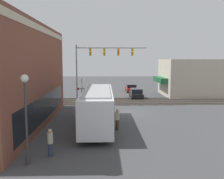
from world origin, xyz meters
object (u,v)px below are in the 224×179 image
at_px(parked_car_black, 136,94).
at_px(pedestrian_near_bus, 117,119).
at_px(streetlamp, 26,112).
at_px(crossing_signal, 82,89).
at_px(pedestrian_by_lamp, 50,142).
at_px(city_bus, 98,106).
at_px(parked_car_red, 131,88).

distance_m(parked_car_black, pedestrian_near_bus, 17.64).
height_order(streetlamp, pedestrian_near_bus, streetlamp).
xyz_separation_m(streetlamp, pedestrian_near_bus, (6.86, -5.42, -2.12)).
bearing_deg(crossing_signal, pedestrian_near_bus, -158.99).
relative_size(streetlamp, pedestrian_by_lamp, 2.96).
relative_size(parked_car_black, pedestrian_by_lamp, 2.50).
distance_m(streetlamp, pedestrian_near_bus, 9.00).
bearing_deg(streetlamp, crossing_signal, -4.98).
bearing_deg(pedestrian_near_bus, parked_car_black, -12.14).
height_order(city_bus, streetlamp, streetlamp).
distance_m(parked_car_red, pedestrian_by_lamp, 31.64).
relative_size(city_bus, parked_car_red, 2.34).
bearing_deg(parked_car_black, parked_car_red, -0.00).
bearing_deg(parked_car_red, streetlamp, 163.93).
distance_m(crossing_signal, parked_car_red, 16.57).
height_order(streetlamp, parked_car_black, streetlamp).
relative_size(city_bus, pedestrian_near_bus, 6.15).
distance_m(streetlamp, parked_car_red, 33.08).
bearing_deg(streetlamp, parked_car_black, -20.76).
height_order(parked_car_black, pedestrian_near_bus, pedestrian_near_bus).
xyz_separation_m(pedestrian_by_lamp, pedestrian_near_bus, (5.74, -4.39, 0.04)).
bearing_deg(pedestrian_near_bus, crossing_signal, 21.01).
xyz_separation_m(city_bus, crossing_signal, (9.17, 2.24, 0.46)).
distance_m(streetlamp, parked_car_black, 25.88).
bearing_deg(pedestrian_by_lamp, streetlamp, 137.10).
bearing_deg(crossing_signal, pedestrian_by_lamp, 178.38).
relative_size(streetlamp, parked_car_red, 1.08).
relative_size(crossing_signal, pedestrian_near_bus, 2.11).
bearing_deg(streetlamp, pedestrian_by_lamp, -42.90).
height_order(parked_car_black, pedestrian_by_lamp, pedestrian_by_lamp).
relative_size(streetlamp, parked_car_black, 1.18).
relative_size(parked_car_red, pedestrian_by_lamp, 2.74).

